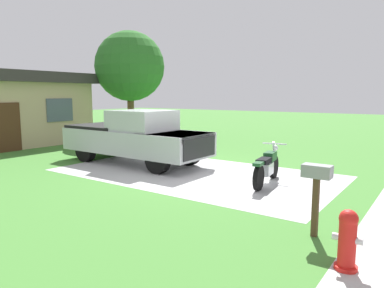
# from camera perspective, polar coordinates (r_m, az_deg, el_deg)

# --- Properties ---
(ground_plane) EXTENTS (80.00, 80.00, 0.00)m
(ground_plane) POSITION_cam_1_polar(r_m,az_deg,el_deg) (11.24, 0.39, -4.66)
(ground_plane) COLOR #427D32
(driveway_pad) EXTENTS (4.83, 8.55, 0.01)m
(driveway_pad) POSITION_cam_1_polar(r_m,az_deg,el_deg) (11.24, 0.39, -4.65)
(driveway_pad) COLOR #B1B1B1
(driveway_pad) RESTS_ON ground
(motorcycle) EXTENTS (2.20, 0.71, 1.09)m
(motorcycle) POSITION_cam_1_polar(r_m,az_deg,el_deg) (10.06, 11.83, -3.57)
(motorcycle) COLOR black
(motorcycle) RESTS_ON ground
(pickup_truck) EXTENTS (2.05, 5.65, 1.90)m
(pickup_truck) POSITION_cam_1_polar(r_m,az_deg,el_deg) (12.92, -9.25, 1.17)
(pickup_truck) COLOR black
(pickup_truck) RESTS_ON ground
(fire_hydrant) EXTENTS (0.32, 0.40, 0.87)m
(fire_hydrant) POSITION_cam_1_polar(r_m,az_deg,el_deg) (5.60, 23.45, -13.87)
(fire_hydrant) COLOR red
(fire_hydrant) RESTS_ON ground
(mailbox) EXTENTS (0.26, 0.48, 1.26)m
(mailbox) POSITION_cam_1_polar(r_m,az_deg,el_deg) (6.49, 19.18, -5.58)
(mailbox) COLOR #4C3823
(mailbox) RESTS_ON ground
(shade_tree) EXTENTS (3.73, 3.73, 5.80)m
(shade_tree) POSITION_cam_1_polar(r_m,az_deg,el_deg) (19.99, -9.85, 12.02)
(shade_tree) COLOR brown
(shade_tree) RESTS_ON ground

